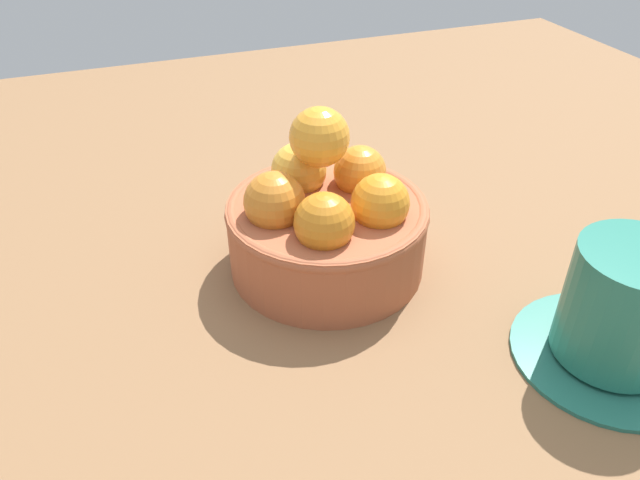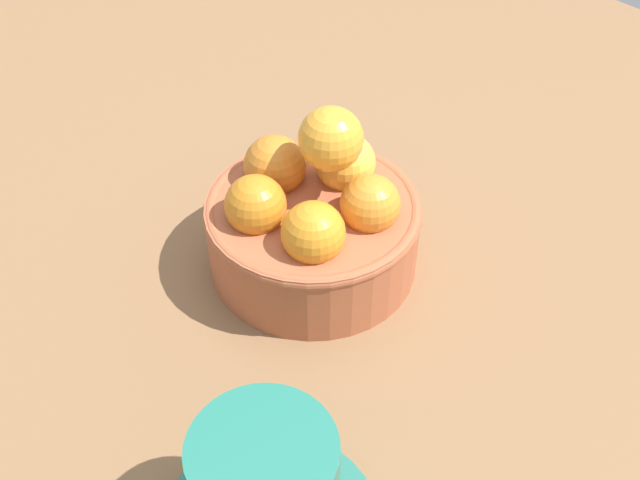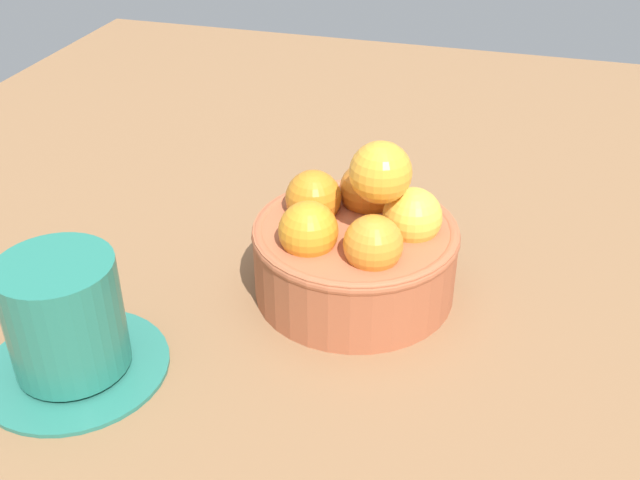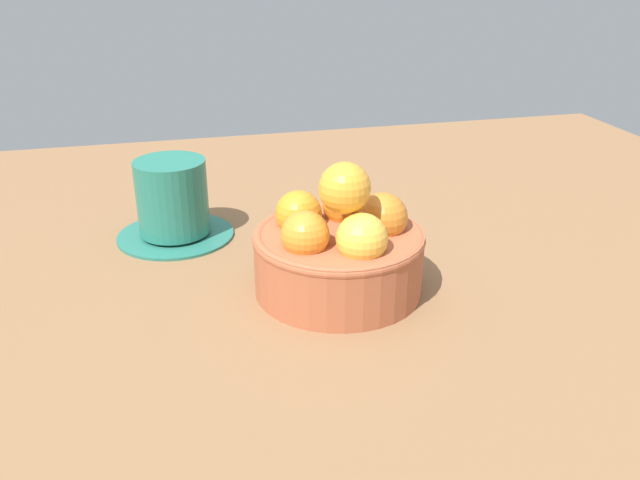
{
  "view_description": "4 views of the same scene",
  "coord_description": "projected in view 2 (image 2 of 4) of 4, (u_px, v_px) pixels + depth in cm",
  "views": [
    {
      "loc": [
        13.49,
        35.08,
        28.83
      ],
      "look_at": [
        1.44,
        2.41,
        4.34
      ],
      "focal_mm": 33.9,
      "sensor_mm": 36.0,
      "label": 1
    },
    {
      "loc": [
        -29.5,
        26.44,
        39.58
      ],
      "look_at": [
        -1.04,
        0.29,
        3.15
      ],
      "focal_mm": 43.07,
      "sensor_mm": 36.0,
      "label": 2
    },
    {
      "loc": [
        -45.08,
        -10.31,
        33.62
      ],
      "look_at": [
        -0.93,
        2.4,
        4.67
      ],
      "focal_mm": 42.29,
      "sensor_mm": 36.0,
      "label": 3
    },
    {
      "loc": [
        -14.29,
        -50.8,
        28.8
      ],
      "look_at": [
        -1.23,
        1.77,
        4.24
      ],
      "focal_mm": 37.43,
      "sensor_mm": 36.0,
      "label": 4
    }
  ],
  "objects": [
    {
      "name": "ground_plane",
      "position": [
        313.0,
        280.0,
        0.57
      ],
      "size": [
        120.38,
        106.58,
        3.72
      ],
      "primitive_type": "cube",
      "color": "brown"
    },
    {
      "name": "terracotta_bowl",
      "position": [
        313.0,
        219.0,
        0.53
      ],
      "size": [
        15.03,
        15.03,
        12.41
      ],
      "color": "#AD5938",
      "rests_on": "ground_plane"
    }
  ]
}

